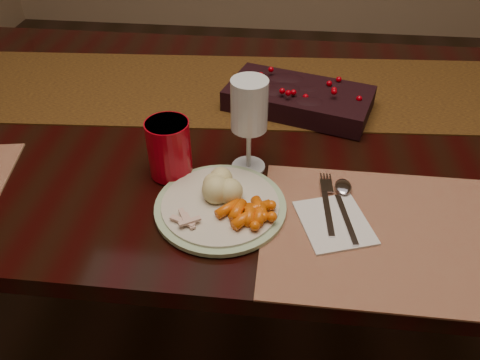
# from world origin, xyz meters

# --- Properties ---
(floor) EXTENTS (5.00, 5.00, 0.00)m
(floor) POSITION_xyz_m (0.00, 0.00, 0.00)
(floor) COLOR black
(floor) RESTS_ON ground
(dining_table) EXTENTS (1.80, 1.00, 0.75)m
(dining_table) POSITION_xyz_m (0.00, 0.00, 0.38)
(dining_table) COLOR black
(dining_table) RESTS_ON floor
(table_runner) EXTENTS (1.91, 0.50, 0.00)m
(table_runner) POSITION_xyz_m (-0.05, 0.16, 0.75)
(table_runner) COLOR #381C0A
(table_runner) RESTS_ON dining_table
(centerpiece) EXTENTS (0.37, 0.26, 0.07)m
(centerpiece) POSITION_xyz_m (0.10, 0.08, 0.79)
(centerpiece) COLOR black
(centerpiece) RESTS_ON table_runner
(placemat_main) EXTENTS (0.46, 0.34, 0.00)m
(placemat_main) POSITION_xyz_m (0.27, -0.33, 0.75)
(placemat_main) COLOR #935C39
(placemat_main) RESTS_ON dining_table
(dinner_plate) EXTENTS (0.31, 0.31, 0.01)m
(dinner_plate) POSITION_xyz_m (-0.04, -0.31, 0.76)
(dinner_plate) COLOR beige
(dinner_plate) RESTS_ON placemat_main
(baby_carrots) EXTENTS (0.11, 0.09, 0.02)m
(baby_carrots) POSITION_xyz_m (0.00, -0.35, 0.78)
(baby_carrots) COLOR #DF5808
(baby_carrots) RESTS_ON dinner_plate
(mashed_potatoes) EXTENTS (0.11, 0.11, 0.05)m
(mashed_potatoes) POSITION_xyz_m (-0.05, -0.27, 0.79)
(mashed_potatoes) COLOR beige
(mashed_potatoes) RESTS_ON dinner_plate
(turkey_shreds) EXTENTS (0.08, 0.07, 0.01)m
(turkey_shreds) POSITION_xyz_m (-0.09, -0.36, 0.78)
(turkey_shreds) COLOR #AC9D92
(turkey_shreds) RESTS_ON dinner_plate
(napkin) EXTENTS (0.15, 0.16, 0.00)m
(napkin) POSITION_xyz_m (0.17, -0.32, 0.76)
(napkin) COLOR silver
(napkin) RESTS_ON placemat_main
(fork) EXTENTS (0.03, 0.15, 0.00)m
(fork) POSITION_xyz_m (0.16, -0.28, 0.76)
(fork) COLOR silver
(fork) RESTS_ON napkin
(spoon) EXTENTS (0.06, 0.16, 0.00)m
(spoon) POSITION_xyz_m (0.19, -0.29, 0.76)
(spoon) COLOR #ACABC4
(spoon) RESTS_ON napkin
(red_cup) EXTENTS (0.11, 0.11, 0.12)m
(red_cup) POSITION_xyz_m (-0.15, -0.21, 0.81)
(red_cup) COLOR #960512
(red_cup) RESTS_ON placemat_main
(wine_glass) EXTENTS (0.07, 0.07, 0.20)m
(wine_glass) POSITION_xyz_m (0.00, -0.17, 0.85)
(wine_glass) COLOR silver
(wine_glass) RESTS_ON dining_table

